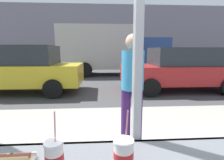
{
  "coord_description": "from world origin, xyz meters",
  "views": [
    {
      "loc": [
        -0.23,
        -0.96,
        1.55
      ],
      "look_at": [
        -0.03,
        2.15,
        1.0
      ],
      "focal_mm": 26.68,
      "sensor_mm": 36.0,
      "label": 1
    }
  ],
  "objects_px": {
    "pedestrian": "(132,83)",
    "box_truck": "(111,49)",
    "parked_car_red": "(180,69)",
    "hotdog_tray_near": "(6,159)",
    "parked_car_yellow": "(23,69)",
    "soda_cup_left": "(54,157)",
    "soda_cup_right": "(123,154)"
  },
  "relations": [
    {
      "from": "parked_car_red",
      "to": "box_truck",
      "type": "xyz_separation_m",
      "value": [
        -2.45,
        4.63,
        0.81
      ]
    },
    {
      "from": "soda_cup_left",
      "to": "hotdog_tray_near",
      "type": "relative_size",
      "value": 1.14
    },
    {
      "from": "hotdog_tray_near",
      "to": "parked_car_red",
      "type": "relative_size",
      "value": 0.06
    },
    {
      "from": "soda_cup_left",
      "to": "hotdog_tray_near",
      "type": "xyz_separation_m",
      "value": [
        -0.28,
        0.09,
        -0.06
      ]
    },
    {
      "from": "soda_cup_right",
      "to": "parked_car_red",
      "type": "xyz_separation_m",
      "value": [
        2.96,
        5.6,
        -0.2
      ]
    },
    {
      "from": "parked_car_yellow",
      "to": "pedestrian",
      "type": "xyz_separation_m",
      "value": [
        3.35,
        -3.98,
        0.2
      ]
    },
    {
      "from": "pedestrian",
      "to": "parked_car_red",
      "type": "bearing_deg",
      "value": 56.61
    },
    {
      "from": "pedestrian",
      "to": "box_truck",
      "type": "bearing_deg",
      "value": 88.87
    },
    {
      "from": "hotdog_tray_near",
      "to": "parked_car_yellow",
      "type": "xyz_separation_m",
      "value": [
        -2.4,
        5.52,
        -0.11
      ]
    },
    {
      "from": "hotdog_tray_near",
      "to": "box_truck",
      "type": "bearing_deg",
      "value": 83.72
    },
    {
      "from": "hotdog_tray_near",
      "to": "pedestrian",
      "type": "xyz_separation_m",
      "value": [
        0.95,
        1.54,
        0.1
      ]
    },
    {
      "from": "hotdog_tray_near",
      "to": "parked_car_yellow",
      "type": "bearing_deg",
      "value": 113.55
    },
    {
      "from": "soda_cup_right",
      "to": "pedestrian",
      "type": "xyz_separation_m",
      "value": [
        0.34,
        1.62,
        0.04
      ]
    },
    {
      "from": "parked_car_yellow",
      "to": "pedestrian",
      "type": "bearing_deg",
      "value": -49.92
    },
    {
      "from": "box_truck",
      "to": "parked_car_red",
      "type": "bearing_deg",
      "value": -62.08
    },
    {
      "from": "soda_cup_right",
      "to": "hotdog_tray_near",
      "type": "bearing_deg",
      "value": 172.46
    },
    {
      "from": "hotdog_tray_near",
      "to": "box_truck",
      "type": "distance_m",
      "value": 10.23
    },
    {
      "from": "soda_cup_right",
      "to": "parked_car_yellow",
      "type": "relative_size",
      "value": 0.07
    },
    {
      "from": "soda_cup_right",
      "to": "parked_car_red",
      "type": "distance_m",
      "value": 6.34
    },
    {
      "from": "soda_cup_left",
      "to": "soda_cup_right",
      "type": "distance_m",
      "value": 0.33
    },
    {
      "from": "hotdog_tray_near",
      "to": "pedestrian",
      "type": "bearing_deg",
      "value": 58.37
    },
    {
      "from": "hotdog_tray_near",
      "to": "parked_car_red",
      "type": "height_order",
      "value": "parked_car_red"
    },
    {
      "from": "soda_cup_left",
      "to": "parked_car_red",
      "type": "height_order",
      "value": "parked_car_red"
    },
    {
      "from": "hotdog_tray_near",
      "to": "parked_car_red",
      "type": "xyz_separation_m",
      "value": [
        3.57,
        5.52,
        -0.14
      ]
    },
    {
      "from": "soda_cup_right",
      "to": "hotdog_tray_near",
      "type": "relative_size",
      "value": 1.12
    },
    {
      "from": "soda_cup_right",
      "to": "hotdog_tray_near",
      "type": "xyz_separation_m",
      "value": [
        -0.61,
        0.08,
        -0.06
      ]
    },
    {
      "from": "soda_cup_left",
      "to": "box_truck",
      "type": "xyz_separation_m",
      "value": [
        0.84,
        10.24,
        0.61
      ]
    },
    {
      "from": "soda_cup_right",
      "to": "pedestrian",
      "type": "distance_m",
      "value": 1.65
    },
    {
      "from": "soda_cup_left",
      "to": "hotdog_tray_near",
      "type": "distance_m",
      "value": 0.3
    },
    {
      "from": "parked_car_yellow",
      "to": "parked_car_red",
      "type": "xyz_separation_m",
      "value": [
        5.97,
        0.0,
        -0.03
      ]
    },
    {
      "from": "soda_cup_left",
      "to": "soda_cup_right",
      "type": "bearing_deg",
      "value": 1.96
    },
    {
      "from": "box_truck",
      "to": "pedestrian",
      "type": "bearing_deg",
      "value": -91.13
    }
  ]
}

